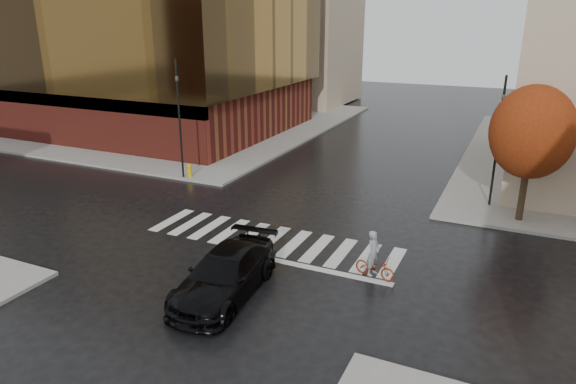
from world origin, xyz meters
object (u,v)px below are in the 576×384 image
(traffic_light_nw, at_px, (179,112))
(traffic_light_ne, at_px, (499,135))
(fire_hydrant, at_px, (189,170))
(sedan, at_px, (225,274))
(cyclist, at_px, (374,262))

(traffic_light_nw, relative_size, traffic_light_ne, 1.06)
(fire_hydrant, bearing_deg, sedan, -49.76)
(sedan, distance_m, cyclist, 5.70)
(traffic_light_nw, distance_m, fire_hydrant, 3.58)
(traffic_light_nw, height_order, traffic_light_ne, traffic_light_nw)
(traffic_light_ne, relative_size, fire_hydrant, 8.16)
(traffic_light_nw, xyz_separation_m, fire_hydrant, (0.34, 0.20, -3.56))
(sedan, distance_m, fire_hydrant, 14.42)
(sedan, height_order, cyclist, cyclist)
(cyclist, xyz_separation_m, fire_hydrant, (-13.80, 7.50, -0.05))
(cyclist, bearing_deg, traffic_light_ne, -5.23)
(fire_hydrant, bearing_deg, traffic_light_nw, -149.62)
(sedan, distance_m, traffic_light_nw, 14.87)
(sedan, relative_size, cyclist, 2.93)
(cyclist, height_order, fire_hydrant, cyclist)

